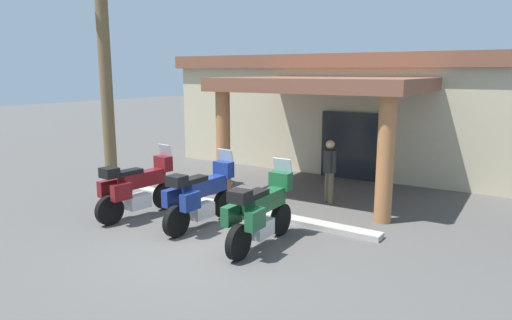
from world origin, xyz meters
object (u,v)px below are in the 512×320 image
motel_building (378,109)px  motorcycle_maroon (137,188)px  motorcycle_blue (201,196)px  palm_tree_roadside (102,18)px  pedestrian (330,167)px  motorcycle_green (260,212)px

motel_building → motorcycle_maroon: bearing=-106.8°
motorcycle_blue → palm_tree_roadside: 5.80m
palm_tree_roadside → pedestrian: bearing=22.4°
motel_building → motorcycle_green: 9.41m
motorcycle_green → palm_tree_roadside: bearing=77.0°
motorcycle_green → pedestrian: size_ratio=1.35×
motorcycle_maroon → pedestrian: size_ratio=1.35×
motorcycle_maroon → motorcycle_blue: same height
motorcycle_green → motorcycle_blue: bearing=80.2°
motorcycle_maroon → motorcycle_blue: bearing=-75.1°
motorcycle_maroon → pedestrian: pedestrian is taller
motorcycle_blue → pedestrian: bearing=-23.7°
palm_tree_roadside → motorcycle_maroon: bearing=-26.5°
motel_building → motorcycle_maroon: size_ratio=6.36×
motel_building → motorcycle_maroon: motel_building is taller
motorcycle_maroon → palm_tree_roadside: size_ratio=0.33×
motorcycle_blue → motorcycle_green: size_ratio=1.00×
palm_tree_roadside → motorcycle_blue: bearing=-12.7°
motorcycle_green → pedestrian: 3.48m
pedestrian → motorcycle_blue: bearing=-169.4°
pedestrian → palm_tree_roadside: bearing=148.3°
motorcycle_blue → pedestrian: 3.58m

